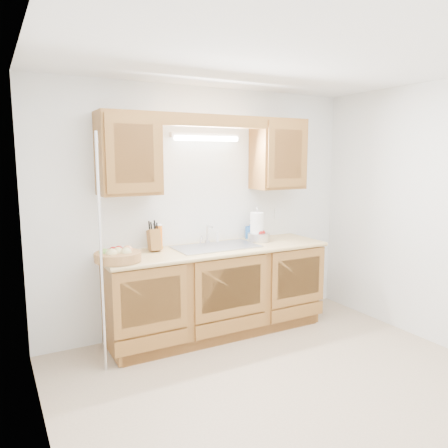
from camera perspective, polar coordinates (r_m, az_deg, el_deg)
room at (r=3.32m, az=8.59°, el=-0.81°), size 3.52×3.50×2.50m
base_cabinets at (r=4.50m, az=-0.99°, el=-8.78°), size 2.20×0.60×0.86m
countertop at (r=4.38m, az=-0.92°, el=-3.33°), size 2.30×0.63×0.04m
upper_cabinet_left at (r=4.11m, az=-12.39°, el=8.95°), size 0.55×0.33×0.75m
upper_cabinet_right at (r=4.84m, az=7.06°, el=9.02°), size 0.55×0.33×0.75m
valance at (r=4.30m, az=-0.99°, el=13.33°), size 2.20×0.05×0.12m
fluorescent_fixture at (r=4.49m, az=-2.35°, el=11.30°), size 0.76×0.08×0.08m
sink at (r=4.41m, az=-1.04°, el=-3.94°), size 0.84×0.46×0.36m
wire_shelf_pole at (r=3.72m, az=-15.73°, el=-3.96°), size 0.03×0.03×2.00m
outlet_plate at (r=5.08m, az=6.99°, el=1.38°), size 0.08×0.01×0.12m
fruit_basket at (r=3.89m, az=-13.70°, el=-3.99°), size 0.43×0.43×0.12m
knife_block at (r=4.25m, az=-9.13°, el=-2.04°), size 0.11×0.17×0.30m
orange_canister at (r=4.33m, az=-8.58°, el=-1.65°), size 0.09×0.09×0.25m
soap_bottle at (r=4.81m, az=3.58°, el=-0.75°), size 0.11×0.11×0.21m
sponge at (r=4.38m, az=-8.72°, el=-3.03°), size 0.13×0.10×0.02m
paper_towel at (r=4.70m, az=4.32°, el=-0.37°), size 0.18×0.18×0.36m
apple_bowl at (r=4.70m, az=4.58°, el=-1.62°), size 0.27×0.27×0.12m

